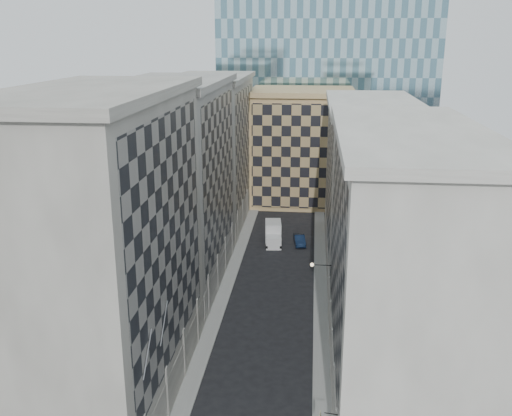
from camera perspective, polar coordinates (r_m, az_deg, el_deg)
The scene contains 13 objects.
sidewalk_west at distance 63.21m, azimuth -3.18°, elevation -8.42°, with size 1.50×100.00×0.15m, color gray.
sidewalk_east at distance 62.54m, azimuth 6.48°, elevation -8.80°, with size 1.50×100.00×0.15m, color gray.
bldg_left_a at distance 43.06m, azimuth -14.85°, elevation -4.37°, with size 10.80×22.80×23.70m.
bldg_left_b at distance 63.26m, azimuth -7.97°, elevation 2.30°, with size 10.80×22.80×22.70m.
bldg_left_c at distance 84.37m, azimuth -4.46°, elevation 5.69°, with size 10.80×22.80×21.70m.
bldg_right_a at distance 45.20m, azimuth 14.21°, elevation -5.35°, with size 10.80×26.80×20.70m.
bldg_right_b at distance 70.90m, azimuth 11.24°, elevation 2.48°, with size 10.80×28.80×19.70m.
tan_block at distance 96.00m, azimuth 4.57°, elevation 6.19°, with size 16.80×14.80×18.80m.
church_tower at distance 108.55m, azimuth 3.89°, elevation 16.72°, with size 7.20×7.20×51.50m.
flagpoles_left at distance 38.87m, azimuth -9.96°, elevation -12.67°, with size 0.10×6.33×2.33m.
bracket_lamp at distance 54.56m, azimuth 5.81°, elevation -5.67°, with size 1.98×0.36×0.36m.
box_truck at distance 77.38m, azimuth 1.74°, elevation -2.65°, with size 2.60×5.36×2.84m.
dark_car at distance 77.19m, azimuth 4.38°, elevation -3.21°, with size 1.37×3.94×1.30m, color #0F1D38.
Camera 1 is at (4.01, -26.47, 26.92)m, focal length 40.00 mm.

